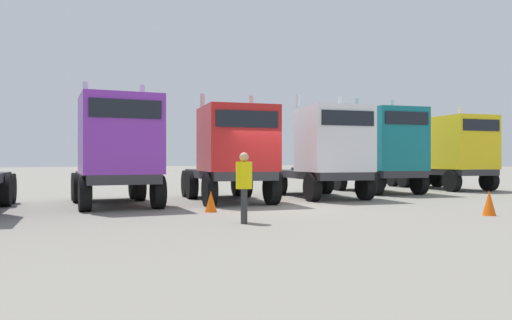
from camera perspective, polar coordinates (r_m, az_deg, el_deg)
ground at (r=15.77m, az=3.06°, el=-5.62°), size 200.00×200.00×0.00m
semi_truck_purple at (r=16.82m, az=-15.68°, el=1.21°), size 3.40×6.02×4.18m
semi_truck_red at (r=17.80m, az=-2.69°, el=0.90°), size 3.88×6.14×4.00m
semi_truck_white at (r=19.87m, az=8.19°, el=0.97°), size 3.97×6.33×4.20m
semi_truck_teal at (r=23.47m, az=14.66°, el=1.18°), size 3.99×6.24×4.45m
semi_truck_yellow at (r=27.21m, az=21.98°, el=0.84°), size 4.02×6.69×4.33m
visitor_in_hivis at (r=12.08m, az=-1.39°, el=-2.56°), size 0.55×0.55×1.73m
traffic_cone_near at (r=14.72m, az=-5.24°, el=-4.80°), size 0.36×0.36×0.63m
traffic_cone_far at (r=15.20m, az=25.34°, el=-4.50°), size 0.36×0.36×0.70m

